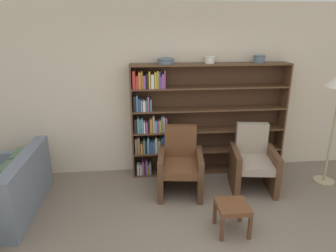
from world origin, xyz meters
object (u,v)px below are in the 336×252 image
(bowl_olive, at_px, (166,61))
(armchair_leather, at_px, (180,165))
(couch, at_px, (5,192))
(armchair_cushioned, at_px, (253,162))
(bowl_stoneware, at_px, (210,59))
(bowl_brass, at_px, (259,58))
(bookshelf, at_px, (195,120))
(footstool, at_px, (233,209))

(bowl_olive, distance_m, armchair_leather, 1.59)
(couch, distance_m, armchair_cushioned, 3.54)
(bowl_olive, height_order, bowl_stoneware, bowl_stoneware)
(bowl_stoneware, distance_m, armchair_cushioned, 1.71)
(bowl_olive, relative_size, bowl_brass, 1.40)
(bookshelf, xyz_separation_m, armchair_cushioned, (0.80, -0.63, -0.50))
(armchair_leather, bearing_deg, bookshelf, -109.32)
(bowl_olive, relative_size, couch, 0.18)
(bowl_brass, xyz_separation_m, footstool, (-0.82, -1.62, -1.60))
(bowl_stoneware, xyz_separation_m, footstool, (-0.03, -1.62, -1.59))
(bowl_olive, height_order, bowl_brass, bowl_brass)
(armchair_cushioned, height_order, footstool, armchair_cushioned)
(bookshelf, height_order, bowl_brass, bowl_brass)
(bowl_stoneware, distance_m, couch, 3.47)
(armchair_leather, relative_size, armchair_cushioned, 1.00)
(bookshelf, xyz_separation_m, footstool, (0.17, -1.63, -0.62))
(bowl_stoneware, relative_size, footstool, 0.45)
(bowl_olive, relative_size, bowl_stoneware, 1.57)
(bowl_brass, distance_m, armchair_leather, 2.07)
(couch, xyz_separation_m, armchair_leather, (2.41, 0.29, 0.14))
(couch, height_order, footstool, couch)
(bowl_olive, relative_size, armchair_cushioned, 0.27)
(bowl_stoneware, relative_size, couch, 0.11)
(armchair_cushioned, bearing_deg, bowl_brass, -99.21)
(bowl_stoneware, bearing_deg, footstool, -91.14)
(bowl_brass, distance_m, footstool, 2.42)
(bowl_stoneware, height_order, couch, bowl_stoneware)
(armchair_leather, bearing_deg, bowl_stoneware, -123.12)
(bowl_brass, bearing_deg, armchair_leather, -155.10)
(bowl_olive, xyz_separation_m, armchair_cushioned, (1.27, -0.61, -1.47))
(bookshelf, distance_m, bowl_brass, 1.40)
(couch, relative_size, armchair_leather, 1.54)
(bowl_stoneware, height_order, armchair_cushioned, bowl_stoneware)
(bookshelf, xyz_separation_m, couch, (-2.73, -0.92, -0.64))
(bookshelf, bearing_deg, armchair_cushioned, -38.24)
(bowl_brass, bearing_deg, footstool, -116.99)
(couch, xyz_separation_m, footstool, (2.90, -0.72, 0.02))
(bowl_olive, xyz_separation_m, footstool, (0.65, -1.62, -1.58))
(bookshelf, xyz_separation_m, armchair_leather, (-0.32, -0.63, -0.50))
(armchair_cushioned, bearing_deg, footstool, 66.80)
(bowl_brass, relative_size, couch, 0.13)
(bookshelf, height_order, couch, bookshelf)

